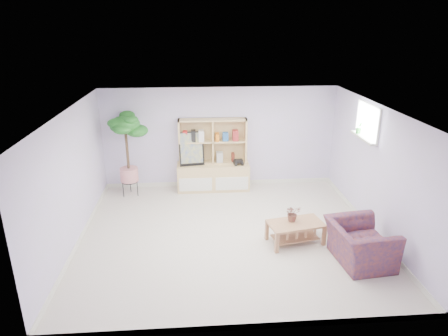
{
  "coord_description": "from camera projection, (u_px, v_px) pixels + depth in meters",
  "views": [
    {
      "loc": [
        -0.59,
        -6.64,
        3.78
      ],
      "look_at": [
        -0.04,
        0.63,
        1.12
      ],
      "focal_mm": 32.0,
      "sensor_mm": 36.0,
      "label": 1
    }
  ],
  "objects": [
    {
      "name": "baseboard",
      "position": [
        229.0,
        232.0,
        7.54
      ],
      "size": [
        5.5,
        5.0,
        0.1
      ],
      "primitive_type": null,
      "color": "white",
      "rests_on": "floor"
    },
    {
      "name": "ceiling",
      "position": [
        229.0,
        109.0,
        6.73
      ],
      "size": [
        5.5,
        5.0,
        0.01
      ],
      "primitive_type": "cube",
      "color": "silver",
      "rests_on": "walls"
    },
    {
      "name": "poster",
      "position": [
        192.0,
        149.0,
        9.23
      ],
      "size": [
        0.59,
        0.21,
        0.79
      ],
      "primitive_type": null,
      "rotation": [
        0.0,
        0.0,
        0.15
      ],
      "color": "yellow",
      "rests_on": "storage_unit"
    },
    {
      "name": "sill_plant",
      "position": [
        359.0,
        127.0,
        7.92
      ],
      "size": [
        0.15,
        0.13,
        0.24
      ],
      "primitive_type": "imported",
      "rotation": [
        0.0,
        0.0,
        0.17
      ],
      "color": "#1D4F22",
      "rests_on": "window_sill"
    },
    {
      "name": "armchair",
      "position": [
        360.0,
        241.0,
        6.58
      ],
      "size": [
        1.02,
        1.14,
        0.78
      ],
      "primitive_type": "imported",
      "rotation": [
        0.0,
        0.0,
        1.68
      ],
      "color": "navy",
      "rests_on": "floor"
    },
    {
      "name": "window",
      "position": [
        368.0,
        121.0,
        7.63
      ],
      "size": [
        0.1,
        0.98,
        0.68
      ],
      "primitive_type": null,
      "color": "silver",
      "rests_on": "walls"
    },
    {
      "name": "coffee_table",
      "position": [
        295.0,
        232.0,
        7.23
      ],
      "size": [
        1.06,
        0.71,
        0.4
      ],
      "primitive_type": null,
      "rotation": [
        0.0,
        0.0,
        0.2
      ],
      "color": "#AA6B4A",
      "rests_on": "floor"
    },
    {
      "name": "storage_unit",
      "position": [
        213.0,
        155.0,
        9.35
      ],
      "size": [
        1.7,
        0.57,
        1.7
      ],
      "primitive_type": null,
      "color": "#DCAF7B",
      "rests_on": "floor"
    },
    {
      "name": "table_plant",
      "position": [
        293.0,
        213.0,
        7.19
      ],
      "size": [
        0.3,
        0.27,
        0.3
      ],
      "primitive_type": "imported",
      "rotation": [
        0.0,
        0.0,
        0.16
      ],
      "color": "#1C6D1D",
      "rests_on": "coffee_table"
    },
    {
      "name": "toy_truck",
      "position": [
        238.0,
        162.0,
        9.34
      ],
      "size": [
        0.31,
        0.24,
        0.15
      ],
      "primitive_type": null,
      "rotation": [
        0.0,
        0.0,
        0.14
      ],
      "color": "black",
      "rests_on": "storage_unit"
    },
    {
      "name": "floor",
      "position": [
        229.0,
        235.0,
        7.56
      ],
      "size": [
        5.5,
        5.0,
        0.01
      ],
      "primitive_type": "cube",
      "color": "beige",
      "rests_on": "ground"
    },
    {
      "name": "walls",
      "position": [
        229.0,
        176.0,
        7.15
      ],
      "size": [
        5.51,
        5.01,
        2.4
      ],
      "color": "silver",
      "rests_on": "floor"
    },
    {
      "name": "floor_tree",
      "position": [
        128.0,
        155.0,
        8.96
      ],
      "size": [
        0.93,
        0.93,
        1.95
      ],
      "primitive_type": null,
      "rotation": [
        0.0,
        0.0,
        -0.38
      ],
      "color": "#1D4F22",
      "rests_on": "floor"
    },
    {
      "name": "window_sill",
      "position": [
        363.0,
        138.0,
        7.73
      ],
      "size": [
        0.14,
        1.0,
        0.04
      ],
      "primitive_type": "cube",
      "color": "white",
      "rests_on": "walls"
    }
  ]
}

